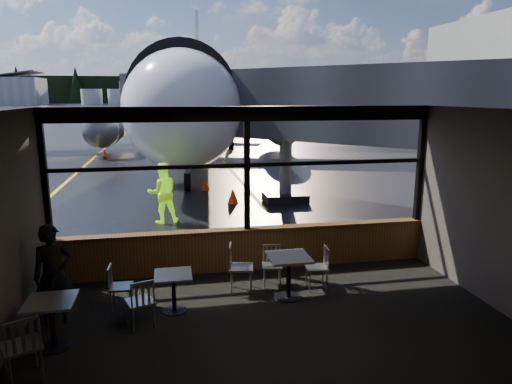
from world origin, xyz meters
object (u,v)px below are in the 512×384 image
object	(u,v)px
airliner	(193,60)
chair_near_w	(241,268)
chair_left_s	(22,347)
cone_extra	(233,196)
cafe_table_left	(52,324)
chair_near_n	(272,266)
ground_crew	(163,193)
cafe_table_near	(289,277)
chair_mid_s	(140,302)
passenger	(53,275)
chair_mid_w	(121,287)
cone_wing	(105,153)
jet_bridge	(324,135)
cone_nose	(205,184)
cafe_table_mid	(174,293)
chair_near_e	(317,268)

from	to	relation	value
airliner	chair_near_w	world-z (taller)	airliner
chair_left_s	cone_extra	size ratio (longest dim) A/B	1.77
chair_near_w	cafe_table_left	bearing A→B (deg)	-54.47
chair_near_n	ground_crew	world-z (taller)	ground_crew
airliner	cafe_table_near	world-z (taller)	airliner
chair_near_w	ground_crew	world-z (taller)	ground_crew
cafe_table_near	cone_extra	distance (m)	7.76
chair_mid_s	chair_near_w	bearing A→B (deg)	10.74
airliner	passenger	world-z (taller)	airliner
chair_mid_w	cone_wing	distance (m)	21.53
chair_left_s	ground_crew	world-z (taller)	ground_crew
cone_extra	passenger	bearing A→B (deg)	-117.24
jet_bridge	chair_mid_s	xyz separation A→B (m)	(-5.74, -7.64, -1.95)
chair_mid_w	chair_mid_s	bearing A→B (deg)	29.68
airliner	cone_extra	world-z (taller)	airliner
passenger	cone_wing	distance (m)	21.75
cafe_table_near	cone_nose	bearing A→B (deg)	93.94
cone_wing	passenger	bearing A→B (deg)	-85.01
airliner	cafe_table_near	xyz separation A→B (m)	(0.26, -23.30, -5.50)
cafe_table_mid	chair_near_n	size ratio (longest dim) A/B	0.88
passenger	ground_crew	distance (m)	6.17
chair_mid_w	cone_nose	bearing A→B (deg)	169.95
passenger	cone_nose	distance (m)	10.96
chair_near_w	cone_wing	distance (m)	21.62
jet_bridge	cafe_table_left	size ratio (longest dim) A/B	14.23
cafe_table_near	chair_near_n	xyz separation A→B (m)	(-0.17, 0.63, -0.01)
passenger	chair_near_e	bearing A→B (deg)	-14.56
cafe_table_near	cone_nose	size ratio (longest dim) A/B	1.66
cone_nose	cone_wing	bearing A→B (deg)	114.90
chair_near_w	cafe_table_mid	bearing A→B (deg)	-54.54
chair_near_e	chair_near_n	xyz separation A→B (m)	(-0.81, 0.33, -0.03)
ground_crew	jet_bridge	bearing A→B (deg)	-176.25
chair_near_w	ground_crew	bearing A→B (deg)	-154.00
chair_near_e	chair_left_s	distance (m)	5.17
cafe_table_near	ground_crew	bearing A→B (deg)	111.92
cafe_table_left	chair_near_n	distance (m)	4.07
jet_bridge	passenger	distance (m)	10.27
chair_left_s	passenger	bearing A→B (deg)	61.31
jet_bridge	cafe_table_near	xyz separation A→B (m)	(-3.09, -7.06, -1.97)
cafe_table_mid	ground_crew	xyz separation A→B (m)	(-0.20, 5.89, 0.54)
chair_mid_s	ground_crew	distance (m)	6.35
cafe_table_left	cone_nose	bearing A→B (deg)	74.14
chair_near_n	cone_wing	bearing A→B (deg)	-65.51
cafe_table_left	cone_wing	bearing A→B (deg)	95.13
chair_near_n	chair_left_s	size ratio (longest dim) A/B	0.83
chair_near_e	cafe_table_mid	bearing A→B (deg)	104.20
jet_bridge	chair_mid_s	size ratio (longest dim) A/B	12.64
jet_bridge	chair_mid_w	distance (m)	9.44
passenger	cone_extra	xyz separation A→B (m)	(4.09, 7.95, -0.58)
cone_nose	passenger	bearing A→B (deg)	-107.66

